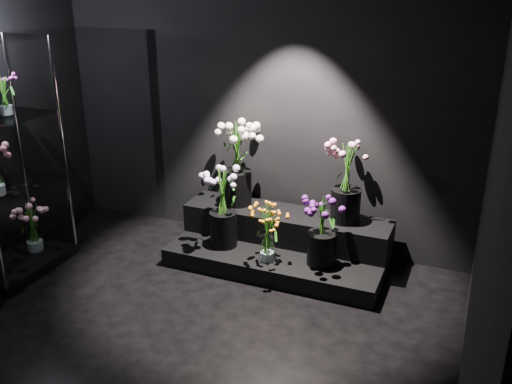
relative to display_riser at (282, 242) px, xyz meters
The scene contains 12 objects.
floor 1.67m from the display_riser, 102.89° to the right, with size 4.00×4.00×0.00m, color black.
wall_back 1.33m from the display_riser, 134.28° to the left, with size 4.00×4.00×0.00m, color black.
wall_right 2.60m from the display_riser, 44.83° to the right, with size 4.00×4.00×0.00m, color black.
display_riser is the anchor object (origin of this frame).
display_case 2.46m from the display_riser, 153.58° to the right, with size 0.54×0.90×1.98m.
bouquet_orange_bells 0.42m from the display_riser, 91.51° to the right, with size 0.34×0.34×0.50m.
bouquet_lilac 0.67m from the display_riser, 155.11° to the right, with size 0.50×0.50×0.74m.
bouquet_purple 0.58m from the display_riser, 27.34° to the right, with size 0.42×0.42×0.60m.
bouquet_cream_roses 0.87m from the display_riser, 164.00° to the left, with size 0.51×0.51×0.78m.
bouquet_pink_roses 0.84m from the display_riser, 14.48° to the left, with size 0.40×0.40×0.71m.
bouquet_case_magenta 2.68m from the display_riser, 157.49° to the right, with size 0.31×0.31×0.36m.
bouquet_case_base_pink 2.25m from the display_riser, 157.92° to the right, with size 0.42×0.42×0.46m.
Camera 1 is at (1.92, -2.76, 2.50)m, focal length 40.00 mm.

